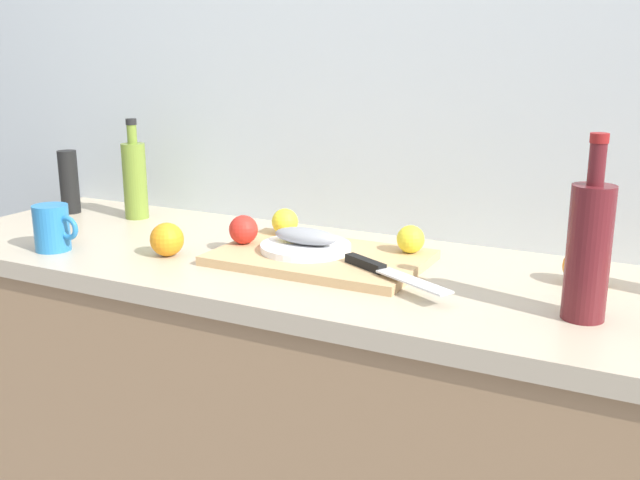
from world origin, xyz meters
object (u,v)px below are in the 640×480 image
at_px(fish_fillet, 306,236).
at_px(chef_knife, 382,270).
at_px(lemon_0, 285,222).
at_px(olive_oil_bottle, 135,178).
at_px(coffee_mug_0, 53,228).
at_px(wine_bottle, 589,249).
at_px(white_plate, 306,247).
at_px(cutting_board, 320,258).
at_px(pepper_mill, 69,182).

xyz_separation_m(fish_fillet, chef_knife, (0.22, -0.08, -0.02)).
relative_size(fish_fillet, lemon_0, 2.38).
relative_size(olive_oil_bottle, coffee_mug_0, 2.25).
bearing_deg(olive_oil_bottle, wine_bottle, -11.57).
xyz_separation_m(chef_knife, coffee_mug_0, (-0.77, -0.12, 0.02)).
height_order(fish_fillet, chef_knife, fish_fillet).
bearing_deg(chef_knife, white_plate, -173.02).
height_order(fish_fillet, lemon_0, lemon_0).
bearing_deg(lemon_0, fish_fillet, -42.70).
bearing_deg(olive_oil_bottle, coffee_mug_0, -81.60).
distance_m(cutting_board, pepper_mill, 0.86).
distance_m(white_plate, olive_oil_bottle, 0.63).
bearing_deg(olive_oil_bottle, pepper_mill, -170.67).
distance_m(chef_knife, wine_bottle, 0.40).
bearing_deg(fish_fillet, cutting_board, -7.78).
distance_m(fish_fillet, pepper_mill, 0.82).
xyz_separation_m(white_plate, wine_bottle, (0.60, -0.10, 0.10)).
distance_m(wine_bottle, pepper_mill, 1.43).
relative_size(cutting_board, white_plate, 2.25).
distance_m(white_plate, coffee_mug_0, 0.59).
distance_m(fish_fillet, olive_oil_bottle, 0.62).
bearing_deg(coffee_mug_0, pepper_mill, 129.97).
bearing_deg(white_plate, chef_knife, -20.74).
relative_size(cutting_board, pepper_mill, 2.57).
xyz_separation_m(chef_knife, lemon_0, (-0.33, 0.18, 0.02)).
relative_size(chef_knife, coffee_mug_0, 2.24).
height_order(chef_knife, lemon_0, lemon_0).
height_order(fish_fillet, olive_oil_bottle, olive_oil_bottle).
height_order(lemon_0, wine_bottle, wine_bottle).
height_order(white_plate, chef_knife, chef_knife).
xyz_separation_m(olive_oil_bottle, coffee_mug_0, (0.05, -0.34, -0.06)).
bearing_deg(fish_fillet, lemon_0, 137.30).
bearing_deg(cutting_board, coffee_mug_0, -161.74).
distance_m(white_plate, fish_fillet, 0.03).
height_order(white_plate, olive_oil_bottle, olive_oil_bottle).
xyz_separation_m(lemon_0, wine_bottle, (0.71, -0.20, 0.07)).
height_order(fish_fillet, pepper_mill, pepper_mill).
height_order(white_plate, lemon_0, lemon_0).
bearing_deg(lemon_0, coffee_mug_0, -145.54).
relative_size(lemon_0, wine_bottle, 0.20).
height_order(lemon_0, pepper_mill, pepper_mill).
bearing_deg(olive_oil_bottle, lemon_0, -4.84).
bearing_deg(white_plate, olive_oil_bottle, 166.54).
distance_m(white_plate, chef_knife, 0.23).
bearing_deg(coffee_mug_0, cutting_board, 18.26).
xyz_separation_m(white_plate, lemon_0, (-0.11, 0.10, 0.02)).
xyz_separation_m(cutting_board, olive_oil_bottle, (-0.64, 0.15, 0.10)).
distance_m(chef_knife, coffee_mug_0, 0.78).
xyz_separation_m(cutting_board, chef_knife, (0.18, -0.08, 0.02)).
relative_size(white_plate, lemon_0, 3.18).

